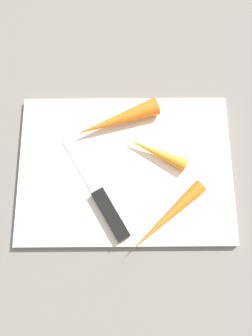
{
  "coord_description": "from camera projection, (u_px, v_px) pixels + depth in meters",
  "views": [
    {
      "loc": [
        -0.0,
        -0.17,
        0.58
      ],
      "look_at": [
        0.0,
        0.0,
        0.01
      ],
      "focal_mm": 37.69,
      "sensor_mm": 36.0,
      "label": 1
    }
  ],
  "objects": [
    {
      "name": "knife",
      "position": [
        107.0,
        208.0,
        0.57
      ],
      "size": [
        0.12,
        0.18,
        0.01
      ],
      "rotation": [
        0.0,
        0.0,
        2.09
      ],
      "color": "#B7B7BC",
      "rests_on": "cutting_board"
    },
    {
      "name": "carrot_medium",
      "position": [
        117.0,
        120.0,
        0.6
      ],
      "size": [
        0.15,
        0.08,
        0.03
      ],
      "primitive_type": "cone",
      "rotation": [
        0.0,
        1.57,
        3.5
      ],
      "color": "orange",
      "rests_on": "cutting_board"
    },
    {
      "name": "cutting_board",
      "position": [
        126.0,
        169.0,
        0.6
      ],
      "size": [
        0.36,
        0.26,
        0.01
      ],
      "primitive_type": "cube",
      "color": "silver",
      "rests_on": "ground_plane"
    },
    {
      "name": "ground_plane",
      "position": [
        126.0,
        170.0,
        0.61
      ],
      "size": [
        1.4,
        1.4,
        0.0
      ],
      "primitive_type": "plane",
      "color": "slate"
    },
    {
      "name": "carrot_longest",
      "position": [
        169.0,
        216.0,
        0.56
      ],
      "size": [
        0.13,
        0.12,
        0.02
      ],
      "primitive_type": "cone",
      "rotation": [
        0.0,
        1.57,
        3.87
      ],
      "color": "orange",
      "rests_on": "cutting_board"
    },
    {
      "name": "carrot_shortest",
      "position": [
        157.0,
        152.0,
        0.59
      ],
      "size": [
        0.11,
        0.07,
        0.02
      ],
      "primitive_type": "cone",
      "rotation": [
        0.0,
        1.57,
        2.69
      ],
      "color": "orange",
      "rests_on": "cutting_board"
    }
  ]
}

